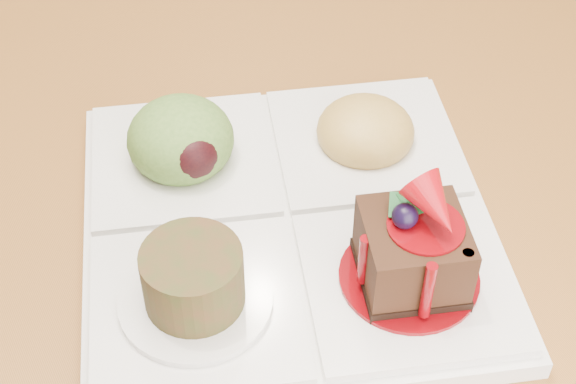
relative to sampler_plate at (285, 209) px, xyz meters
name	(u,v)px	position (x,y,z in m)	size (l,w,h in m)	color
ground	(148,220)	(0.12, 0.74, -0.77)	(6.00, 6.00, 0.00)	#572E19
sampler_plate	(285,209)	(0.00, 0.00, 0.00)	(0.29, 0.29, 0.09)	silver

